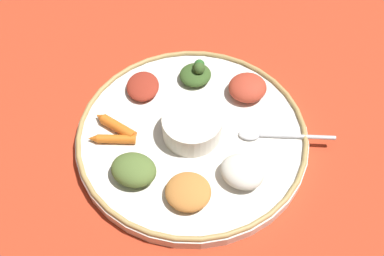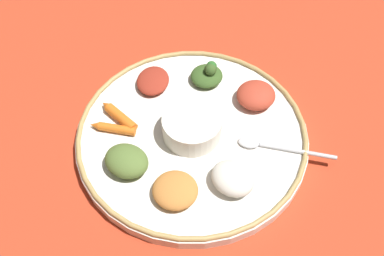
% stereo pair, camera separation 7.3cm
% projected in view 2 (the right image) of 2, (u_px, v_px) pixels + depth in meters
% --- Properties ---
extents(ground_plane, '(2.40, 2.40, 0.00)m').
position_uv_depth(ground_plane, '(192.00, 141.00, 0.76)').
color(ground_plane, '#B7381E').
extents(platter, '(0.38, 0.38, 0.02)m').
position_uv_depth(platter, '(192.00, 137.00, 0.75)').
color(platter, white).
rests_on(platter, ground_plane).
extents(platter_rim, '(0.37, 0.37, 0.01)m').
position_uv_depth(platter_rim, '(192.00, 132.00, 0.74)').
color(platter_rim, tan).
rests_on(platter_rim, platter).
extents(center_bowl, '(0.10, 0.10, 0.04)m').
position_uv_depth(center_bowl, '(192.00, 126.00, 0.73)').
color(center_bowl, silver).
rests_on(center_bowl, platter).
extents(spoon, '(0.15, 0.06, 0.01)m').
position_uv_depth(spoon, '(271.00, 146.00, 0.72)').
color(spoon, silver).
rests_on(spoon, platter).
extents(greens_pile, '(0.08, 0.08, 0.04)m').
position_uv_depth(greens_pile, '(207.00, 75.00, 0.80)').
color(greens_pile, '#385623').
rests_on(greens_pile, platter).
extents(carrot_near_spoon, '(0.08, 0.04, 0.02)m').
position_uv_depth(carrot_near_spoon, '(118.00, 116.00, 0.75)').
color(carrot_near_spoon, orange).
rests_on(carrot_near_spoon, platter).
extents(carrot_outer, '(0.08, 0.04, 0.01)m').
position_uv_depth(carrot_outer, '(113.00, 128.00, 0.74)').
color(carrot_outer, orange).
rests_on(carrot_outer, platter).
extents(mound_berbere_red, '(0.09, 0.09, 0.03)m').
position_uv_depth(mound_berbere_red, '(256.00, 95.00, 0.77)').
color(mound_berbere_red, '#B73D28').
rests_on(mound_berbere_red, platter).
extents(mound_collards, '(0.07, 0.06, 0.03)m').
position_uv_depth(mound_collards, '(127.00, 161.00, 0.69)').
color(mound_collards, '#567033').
rests_on(mound_collards, platter).
extents(mound_rice_white, '(0.08, 0.07, 0.03)m').
position_uv_depth(mound_rice_white, '(233.00, 178.00, 0.67)').
color(mound_rice_white, silver).
rests_on(mound_rice_white, platter).
extents(mound_squash, '(0.08, 0.07, 0.02)m').
position_uv_depth(mound_squash, '(175.00, 190.00, 0.67)').
color(mound_squash, '#C67A38').
rests_on(mound_squash, platter).
extents(mound_beet, '(0.08, 0.08, 0.02)m').
position_uv_depth(mound_beet, '(153.00, 81.00, 0.80)').
color(mound_beet, maroon).
rests_on(mound_beet, platter).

